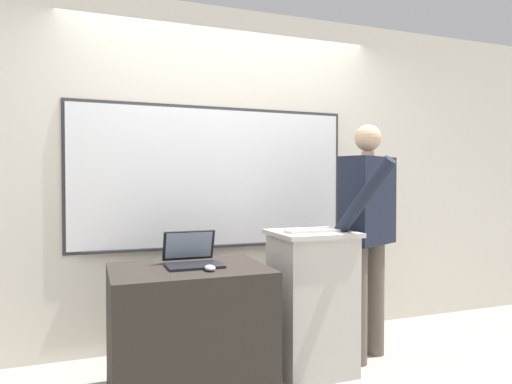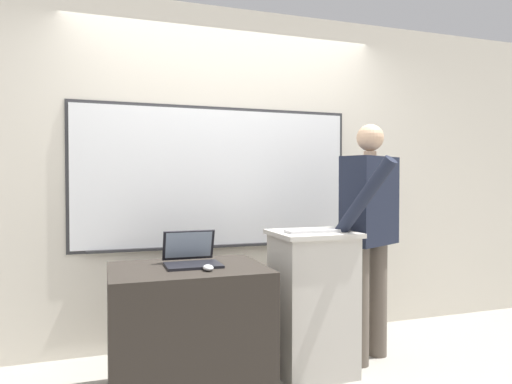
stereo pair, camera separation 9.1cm
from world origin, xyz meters
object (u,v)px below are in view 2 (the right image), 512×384
computer_mouse_by_keyboard (346,229)px  computer_mouse_by_laptop (208,268)px  laptop (191,256)px  side_desk (188,331)px  wireless_keyboard (315,231)px  lectern_podium (312,301)px  person_presenter (370,223)px

computer_mouse_by_keyboard → computer_mouse_by_laptop: bearing=-170.7°
laptop → computer_mouse_by_keyboard: bearing=-3.2°
side_desk → computer_mouse_by_keyboard: bearing=0.4°
wireless_keyboard → lectern_podium: bearing=81.7°
person_presenter → computer_mouse_by_keyboard: person_presenter is taller
side_desk → laptop: laptop is taller
person_presenter → wireless_keyboard: bearing=166.1°
computer_mouse_by_laptop → computer_mouse_by_keyboard: (0.98, 0.16, 0.18)m
side_desk → person_presenter: (1.33, 0.12, 0.60)m
side_desk → person_presenter: bearing=5.1°
computer_mouse_by_laptop → side_desk: bearing=120.8°
lectern_podium → computer_mouse_by_laptop: bearing=-163.8°
side_desk → laptop: (0.03, 0.07, 0.44)m
computer_mouse_by_keyboard → person_presenter: bearing=22.9°
person_presenter → computer_mouse_by_keyboard: (-0.26, -0.11, -0.02)m
lectern_podium → person_presenter: (0.48, 0.05, 0.51)m
computer_mouse_by_laptop → wireless_keyboard: bearing=12.0°
side_desk → wireless_keyboard: (0.85, 0.01, 0.57)m
person_presenter → computer_mouse_by_laptop: person_presenter is taller
wireless_keyboard → computer_mouse_by_keyboard: computer_mouse_by_keyboard is taller
wireless_keyboard → person_presenter: bearing=12.6°
computer_mouse_by_laptop → computer_mouse_by_keyboard: size_ratio=1.00×
side_desk → person_presenter: size_ratio=0.54×
computer_mouse_by_laptop → computer_mouse_by_keyboard: 1.01m
laptop → computer_mouse_by_laptop: bearing=-75.1°
computer_mouse_by_keyboard → lectern_podium: bearing=163.6°
laptop → computer_mouse_by_laptop: 0.23m
side_desk → person_presenter: 1.47m
side_desk → laptop: 0.45m
lectern_podium → computer_mouse_by_laptop: size_ratio=9.53×
lectern_podium → person_presenter: size_ratio=0.56×
person_presenter → laptop: person_presenter is taller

